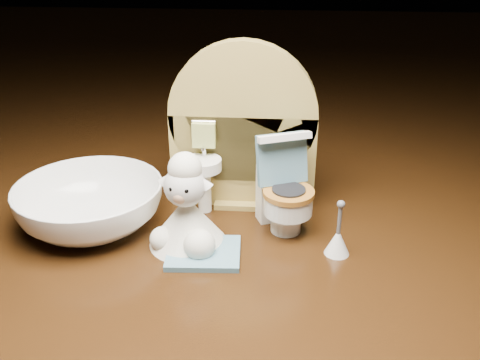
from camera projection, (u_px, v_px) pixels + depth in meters
name	position (u px, v px, depth m)	size (l,w,h in m)	color
backdrop_panel	(242.00, 137.00, 0.47)	(0.13, 0.05, 0.15)	olive
toy_toilet	(283.00, 194.00, 0.45)	(0.05, 0.06, 0.08)	white
bath_mat	(204.00, 253.00, 0.42)	(0.06, 0.05, 0.00)	slate
toilet_brush	(338.00, 240.00, 0.42)	(0.02, 0.02, 0.05)	white
plush_lamb	(187.00, 214.00, 0.42)	(0.06, 0.06, 0.08)	silver
ceramic_bowl	(90.00, 206.00, 0.45)	(0.12, 0.12, 0.04)	white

